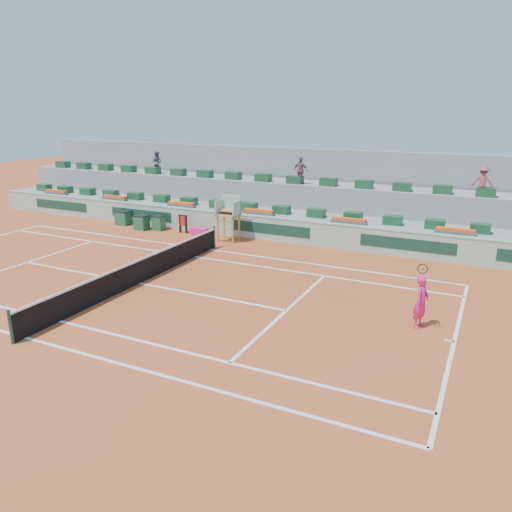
{
  "coord_description": "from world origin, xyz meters",
  "views": [
    {
      "loc": [
        12.48,
        -14.93,
        6.81
      ],
      "look_at": [
        4.0,
        2.5,
        1.0
      ],
      "focal_mm": 35.0,
      "sensor_mm": 36.0,
      "label": 1
    }
  ],
  "objects_px": {
    "drink_cooler_a": "(159,223)",
    "tennis_player": "(421,302)",
    "umpire_chair": "(229,212)",
    "player_bag": "(199,232)"
  },
  "relations": [
    {
      "from": "drink_cooler_a",
      "to": "tennis_player",
      "type": "distance_m",
      "value": 17.09
    },
    {
      "from": "tennis_player",
      "to": "player_bag",
      "type": "bearing_deg",
      "value": 151.1
    },
    {
      "from": "player_bag",
      "to": "drink_cooler_a",
      "type": "relative_size",
      "value": 1.16
    },
    {
      "from": "player_bag",
      "to": "umpire_chair",
      "type": "distance_m",
      "value": 2.38
    },
    {
      "from": "umpire_chair",
      "to": "drink_cooler_a",
      "type": "xyz_separation_m",
      "value": [
        -4.78,
        0.26,
        -1.12
      ]
    },
    {
      "from": "umpire_chair",
      "to": "drink_cooler_a",
      "type": "bearing_deg",
      "value": 176.91
    },
    {
      "from": "player_bag",
      "to": "tennis_player",
      "type": "relative_size",
      "value": 0.43
    },
    {
      "from": "player_bag",
      "to": "drink_cooler_a",
      "type": "height_order",
      "value": "drink_cooler_a"
    },
    {
      "from": "player_bag",
      "to": "umpire_chair",
      "type": "height_order",
      "value": "umpire_chair"
    },
    {
      "from": "umpire_chair",
      "to": "tennis_player",
      "type": "distance_m",
      "value": 12.77
    }
  ]
}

